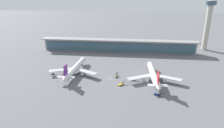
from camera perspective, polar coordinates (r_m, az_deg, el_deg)
ground_plane at (r=171.18m, az=-0.64°, el=-4.14°), size 1200.00×1200.00×0.00m
airliner_left_stand at (r=182.51m, az=-10.58°, el=-1.25°), size 44.81×58.29×15.53m
airliner_centre_stand at (r=169.40m, az=11.80°, el=-3.05°), size 44.79×58.31×15.53m
service_truck_near_nose_olive at (r=174.08m, az=1.29°, el=-3.42°), size 2.18×6.87×2.70m
service_truck_under_wing_yellow at (r=159.16m, az=2.61°, el=-5.80°), size 5.83×5.70×2.70m
service_truck_mid_apron_white at (r=186.89m, az=-16.66°, el=-2.59°), size 3.08×2.11×2.05m
service_truck_by_tail_blue at (r=147.90m, az=12.89°, el=-8.46°), size 6.87×3.52×2.70m
service_truck_on_taxiway_white at (r=168.12m, az=5.85°, el=-4.42°), size 6.81×1.96×2.70m
service_truck_at_far_stand_red at (r=182.27m, az=-13.28°, el=-2.87°), size 3.50×6.87×2.70m
terminal_building at (r=246.19m, az=1.79°, el=5.39°), size 189.04×12.80×15.20m
control_tower at (r=274.82m, az=25.87°, el=11.15°), size 12.00×12.00×67.46m
safety_cone_alpha at (r=171.90m, az=-18.67°, el=-5.04°), size 0.62×0.62×0.70m
safety_cone_bravo at (r=171.39m, az=-15.36°, el=-4.76°), size 0.62×0.62×0.70m
safety_cone_charlie at (r=171.05m, az=-12.32°, el=-4.54°), size 0.62×0.62×0.70m
safety_cone_delta at (r=162.53m, az=-6.94°, el=-5.55°), size 0.62×0.62×0.70m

